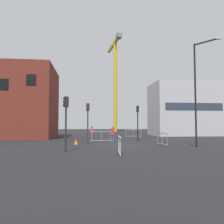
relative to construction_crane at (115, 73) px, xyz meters
The scene contains 15 objects.
ground 42.90m from the construction_crane, 96.23° to the right, with size 160.00×160.00×0.00m, color black.
brick_building 34.26m from the construction_crane, 121.36° to the right, with size 10.31×9.05×9.49m.
office_block 26.84m from the construction_crane, 68.10° to the right, with size 10.94×7.28×8.76m.
construction_crane is the anchor object (origin of this frame).
streetlamp_tall 43.54m from the construction_crane, 87.85° to the right, with size 1.44×1.73×8.40m.
traffic_light_verge 46.99m from the construction_crane, 101.04° to the right, with size 0.39×0.34×3.62m.
traffic_light_far 37.11m from the construction_crane, 92.80° to the right, with size 0.34×0.39×3.88m.
traffic_light_corner 40.89m from the construction_crane, 100.72° to the right, with size 0.32×0.39×3.79m.
pedestrian_walking 40.20m from the construction_crane, 97.29° to the right, with size 0.34×0.34×1.64m.
pedestrian_waiting 34.77m from the construction_crane, 102.28° to the right, with size 0.34×0.34×1.63m.
safety_barrier_mid_span 30.14m from the construction_crane, 90.97° to the right, with size 2.47×0.34×1.08m.
safety_barrier_right_run 38.48m from the construction_crane, 99.32° to the right, with size 2.25×0.14×1.08m.
safety_barrier_front 42.92m from the construction_crane, 91.11° to the right, with size 0.17×2.47×1.08m.
safety_barrier_rear 48.61m from the construction_crane, 96.62° to the right, with size 0.27×2.38×1.08m.
traffic_cone_orange 42.74m from the construction_crane, 101.92° to the right, with size 0.51×0.51×0.52m.
Camera 1 is at (-2.88, -19.60, 1.75)m, focal length 36.31 mm.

